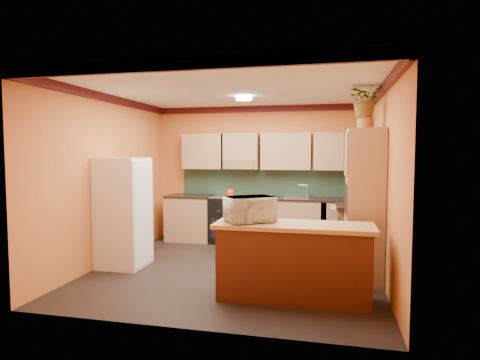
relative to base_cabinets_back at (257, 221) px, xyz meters
name	(u,v)px	position (x,y,z in m)	size (l,w,h in m)	color
room_shell	(241,133)	(0.02, -1.52, 1.65)	(4.24, 4.24, 2.72)	black
base_cabinets_back	(257,221)	(0.00, 0.00, 0.00)	(3.65, 0.60, 0.88)	#A78358
countertop_back	(257,198)	(0.00, 0.00, 0.46)	(3.65, 0.62, 0.04)	black
stove	(226,219)	(-0.62, 0.00, 0.02)	(0.58, 0.58, 0.91)	black
kettle	(230,192)	(-0.52, -0.05, 0.56)	(0.17, 0.17, 0.18)	red
sink	(297,197)	(0.78, 0.00, 0.50)	(0.48, 0.40, 0.03)	silver
base_cabinets_right	(355,234)	(1.79, -0.87, 0.00)	(0.60, 0.80, 0.88)	#A78358
countertop_right	(356,206)	(1.79, -0.87, 0.46)	(0.62, 0.80, 0.04)	black
fridge	(123,212)	(-1.76, -1.99, 0.41)	(0.68, 0.66, 1.70)	white
pantry	(364,205)	(1.84, -1.84, 0.61)	(0.48, 0.90, 2.10)	#A78358
fern_pot	(365,124)	(1.84, -1.79, 1.74)	(0.22, 0.22, 0.16)	#9C5925
fern	(366,99)	(1.84, -1.79, 2.08)	(0.46, 0.40, 0.51)	#A78358
breakfast_bar	(293,264)	(0.96, -2.84, 0.00)	(1.80, 0.55, 0.88)	#542513
bar_top	(294,226)	(0.96, -2.84, 0.47)	(1.90, 0.65, 0.05)	tan
microwave	(250,209)	(0.42, -2.84, 0.65)	(0.57, 0.38, 0.31)	white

